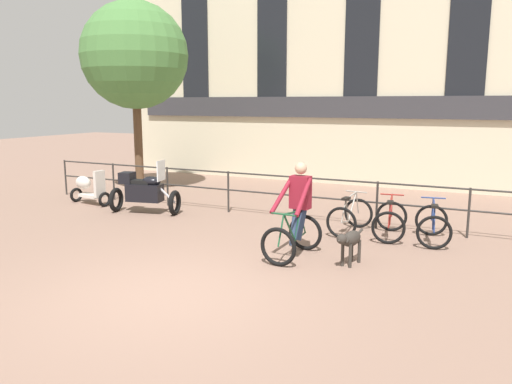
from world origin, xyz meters
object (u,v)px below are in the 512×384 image
Objects in this scene: parked_bicycle_near_lamp at (350,216)px; parked_scooter at (89,188)px; cyclist_with_bike at (296,215)px; parked_motorcycle at (144,191)px; parked_bicycle_mid_left at (390,221)px; dog at (350,240)px; parked_bicycle_mid_right at (433,225)px.

parked_scooter is (-7.27, -0.13, 0.10)m from parked_bicycle_near_lamp.
cyclist_with_bike is 2.11m from parked_bicycle_near_lamp.
parked_motorcycle is 1.57× the size of parked_bicycle_near_lamp.
parked_scooter is at bearing -6.75° from parked_bicycle_mid_left.
parked_bicycle_mid_right is at bearing 73.83° from dog.
parked_bicycle_near_lamp is at bearing 81.60° from cyclist_with_bike.
parked_motorcycle reaches higher than dog.
parked_scooter is (-2.10, 0.26, -0.10)m from parked_motorcycle.
parked_bicycle_mid_right reaches higher than dog.
cyclist_with_bike is 1.28× the size of parked_scooter.
dog is 0.77× the size of parked_bicycle_near_lamp.
parked_bicycle_mid_left is 0.99× the size of parked_bicycle_mid_right.
parked_bicycle_mid_right is at bearing -81.44° from parked_scooter.
dog is at bearing 109.79° from parked_bicycle_near_lamp.
dog is 0.49× the size of parked_motorcycle.
parked_bicycle_mid_left is at bearing -98.45° from parked_motorcycle.
dog is at bearing -1.19° from cyclist_with_bike.
dog is (1.03, -0.10, -0.32)m from cyclist_with_bike.
parked_scooter reaches higher than parked_bicycle_mid_left.
dog is at bearing 53.04° from parked_bicycle_mid_right.
cyclist_with_bike is 5.00m from parked_motorcycle.
parked_bicycle_mid_right is at bearing 172.34° from parked_bicycle_mid_left.
parked_bicycle_mid_left is (1.29, 2.02, -0.41)m from cyclist_with_bike.
parked_motorcycle is at bearing -6.30° from parked_bicycle_mid_right.
parked_motorcycle is (-4.72, 1.63, -0.20)m from cyclist_with_bike.
parked_bicycle_mid_right is 8.95m from parked_scooter.
parked_bicycle_mid_right is 0.91× the size of parked_scooter.
cyclist_with_bike is at bearing -97.72° from parked_scooter.
parked_bicycle_near_lamp and parked_bicycle_mid_right have the same top height.
parked_motorcycle is 1.53× the size of parked_bicycle_mid_left.
parked_scooter is at bearing 70.90° from parked_motorcycle.
parked_bicycle_mid_right is (1.68, 0.00, -0.00)m from parked_bicycle_near_lamp.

